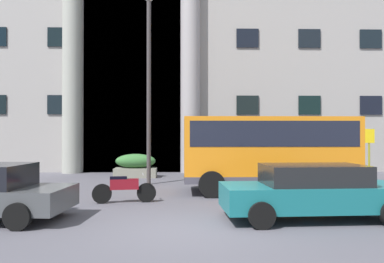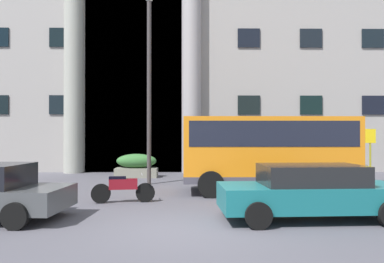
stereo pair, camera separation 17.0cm
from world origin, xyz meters
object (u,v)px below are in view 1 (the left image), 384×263
at_px(hedge_planter_entrance_right, 204,162).
at_px(hedge_planter_far_west, 136,166).
at_px(motorcycle_near_kerb, 123,188).
at_px(lamppost_plaza_centre, 149,73).
at_px(parked_sedan_far, 313,191).
at_px(hedge_planter_entrance_left, 346,163).
at_px(bus_stop_sign, 369,150).
at_px(orange_minibus, 268,148).

relative_size(hedge_planter_entrance_right, hedge_planter_far_west, 0.90).
xyz_separation_m(motorcycle_near_kerb, lamppost_plaza_centre, (0.40, 4.40, 4.30)).
bearing_deg(parked_sedan_far, hedge_planter_entrance_left, 59.64).
xyz_separation_m(bus_stop_sign, hedge_planter_entrance_left, (0.28, 2.93, -0.78)).
distance_m(hedge_planter_entrance_right, parked_sedan_far, 9.44).
xyz_separation_m(orange_minibus, bus_stop_sign, (4.85, 2.12, -0.17)).
bearing_deg(motorcycle_near_kerb, hedge_planter_entrance_left, 27.09).
relative_size(hedge_planter_entrance_left, parked_sedan_far, 0.34).
bearing_deg(hedge_planter_far_west, hedge_planter_entrance_right, -5.84).
height_order(bus_stop_sign, hedge_planter_entrance_left, bus_stop_sign).
bearing_deg(motorcycle_near_kerb, orange_minibus, 14.49).
xyz_separation_m(orange_minibus, lamppost_plaza_centre, (-4.59, 2.33, 3.11)).
bearing_deg(lamppost_plaza_centre, hedge_planter_entrance_right, 43.00).
xyz_separation_m(orange_minibus, hedge_planter_far_west, (-5.48, 5.01, -1.08)).
height_order(hedge_planter_entrance_left, parked_sedan_far, hedge_planter_entrance_left).
bearing_deg(lamppost_plaza_centre, bus_stop_sign, -1.27).
xyz_separation_m(parked_sedan_far, lamppost_plaza_centre, (-4.72, 6.84, 4.04)).
xyz_separation_m(orange_minibus, motorcycle_near_kerb, (-4.99, -2.07, -1.19)).
xyz_separation_m(bus_stop_sign, hedge_planter_entrance_right, (-6.94, 2.54, -0.72)).
height_order(bus_stop_sign, hedge_planter_far_west, bus_stop_sign).
height_order(orange_minibus, parked_sedan_far, orange_minibus).
relative_size(bus_stop_sign, hedge_planter_far_west, 1.14).
xyz_separation_m(parked_sedan_far, motorcycle_near_kerb, (-5.12, 2.44, -0.25)).
bearing_deg(hedge_planter_entrance_left, hedge_planter_far_west, -179.74).
height_order(hedge_planter_far_west, motorcycle_near_kerb, hedge_planter_far_west).
bearing_deg(hedge_planter_far_west, hedge_planter_entrance_left, 0.26).
height_order(bus_stop_sign, hedge_planter_entrance_right, bus_stop_sign).
xyz_separation_m(orange_minibus, hedge_planter_entrance_left, (5.13, 5.05, -0.95)).
bearing_deg(lamppost_plaza_centre, hedge_planter_far_west, 108.44).
xyz_separation_m(hedge_planter_entrance_right, parked_sedan_far, (2.22, -9.17, -0.05)).
bearing_deg(hedge_planter_far_west, bus_stop_sign, -15.61).
bearing_deg(bus_stop_sign, hedge_planter_far_west, 164.39).
distance_m(hedge_planter_entrance_left, hedge_planter_entrance_right, 7.23).
xyz_separation_m(hedge_planter_entrance_left, parked_sedan_far, (-4.99, -9.57, 0.02)).
bearing_deg(hedge_planter_entrance_left, bus_stop_sign, -95.44).
xyz_separation_m(hedge_planter_entrance_left, motorcycle_near_kerb, (-10.12, -7.13, -0.23)).
relative_size(hedge_planter_entrance_right, motorcycle_near_kerb, 0.96).
height_order(hedge_planter_entrance_right, motorcycle_near_kerb, hedge_planter_entrance_right).
bearing_deg(lamppost_plaza_centre, motorcycle_near_kerb, -95.22).
distance_m(hedge_planter_entrance_right, motorcycle_near_kerb, 7.34).
xyz_separation_m(hedge_planter_entrance_right, lamppost_plaza_centre, (-2.50, -2.33, 4.00)).
bearing_deg(hedge_planter_far_west, motorcycle_near_kerb, -86.04).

